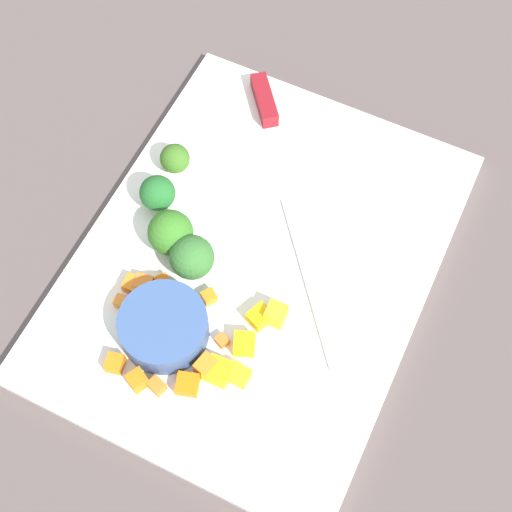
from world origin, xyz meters
TOP-DOWN VIEW (x-y plane):
  - ground_plane at (0.00, 0.00)m, footprint 4.00×4.00m
  - cutting_board at (0.00, 0.00)m, footprint 0.42×0.32m
  - prep_bowl at (-0.10, 0.04)m, footprint 0.08×0.08m
  - chef_knife at (0.11, 0.02)m, footprint 0.27×0.22m
  - carrot_dice_0 at (-0.06, 0.02)m, footprint 0.02×0.02m
  - carrot_dice_1 at (-0.09, -0.01)m, footprint 0.01×0.01m
  - carrot_dice_2 at (-0.07, 0.08)m, footprint 0.02×0.02m
  - carrot_dice_3 at (-0.06, 0.07)m, footprint 0.02×0.01m
  - carrot_dice_4 at (-0.15, 0.04)m, footprint 0.02×0.02m
  - carrot_dice_5 at (-0.15, 0.07)m, footprint 0.02×0.02m
  - carrot_dice_6 at (-0.15, 0.02)m, footprint 0.02×0.02m
  - carrot_dice_7 at (-0.12, -0.01)m, footprint 0.02×0.02m
  - carrot_dice_8 at (-0.08, 0.09)m, footprint 0.02×0.01m
  - carrot_dice_9 at (-0.10, 0.09)m, footprint 0.01×0.01m
  - carrot_dice_10 at (-0.14, 0.00)m, footprint 0.02×0.02m
  - pepper_dice_0 at (-0.08, -0.03)m, footprint 0.03×0.03m
  - pepper_dice_1 at (-0.05, -0.03)m, footprint 0.03×0.02m
  - pepper_dice_2 at (-0.05, -0.04)m, footprint 0.02×0.02m
  - pepper_dice_3 at (-0.11, -0.04)m, footprint 0.02×0.02m
  - pepper_dice_4 at (-0.12, -0.02)m, footprint 0.02×0.02m
  - broccoli_floret_0 at (0.01, 0.11)m, footprint 0.04×0.04m
  - broccoli_floret_1 at (-0.02, 0.08)m, footprint 0.04×0.04m
  - broccoli_floret_2 at (0.06, 0.12)m, footprint 0.03×0.03m
  - broccoli_floret_3 at (-0.03, 0.05)m, footprint 0.04×0.04m

SIDE VIEW (x-z plane):
  - ground_plane at x=0.00m, z-range 0.00..0.00m
  - cutting_board at x=0.00m, z-range 0.00..0.01m
  - carrot_dice_1 at x=-0.09m, z-range 0.01..0.02m
  - carrot_dice_3 at x=-0.06m, z-range 0.01..0.02m
  - carrot_dice_9 at x=-0.10m, z-range 0.01..0.02m
  - carrot_dice_0 at x=-0.06m, z-range 0.01..0.02m
  - chef_knife at x=0.11m, z-range 0.01..0.03m
  - carrot_dice_8 at x=-0.08m, z-range 0.01..0.02m
  - carrot_dice_5 at x=-0.15m, z-range 0.01..0.02m
  - carrot_dice_2 at x=-0.07m, z-range 0.01..0.03m
  - carrot_dice_10 at x=-0.14m, z-range 0.01..0.03m
  - carrot_dice_6 at x=-0.15m, z-range 0.01..0.03m
  - pepper_dice_1 at x=-0.05m, z-range 0.01..0.03m
  - pepper_dice_3 at x=-0.11m, z-range 0.01..0.03m
  - pepper_dice_4 at x=-0.12m, z-range 0.01..0.03m
  - pepper_dice_0 at x=-0.08m, z-range 0.01..0.03m
  - carrot_dice_4 at x=-0.15m, z-range 0.01..0.03m
  - carrot_dice_7 at x=-0.12m, z-range 0.01..0.03m
  - pepper_dice_2 at x=-0.05m, z-range 0.01..0.03m
  - prep_bowl at x=-0.10m, z-range 0.01..0.04m
  - broccoli_floret_2 at x=0.06m, z-range 0.01..0.05m
  - broccoli_floret_3 at x=-0.03m, z-range 0.01..0.06m
  - broccoli_floret_0 at x=0.01m, z-range 0.01..0.06m
  - broccoli_floret_1 at x=-0.02m, z-range 0.01..0.06m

